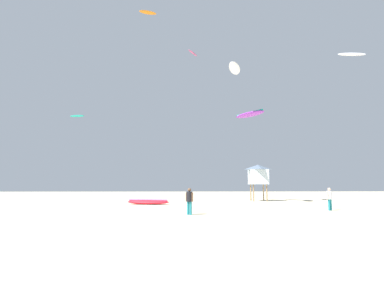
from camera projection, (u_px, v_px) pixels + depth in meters
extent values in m
plane|color=beige|center=(204.00, 230.00, 14.12)|extent=(120.00, 120.00, 0.00)
cylinder|color=teal|center=(188.00, 208.00, 20.96)|extent=(0.16, 0.16, 0.86)
cylinder|color=teal|center=(191.00, 208.00, 20.86)|extent=(0.16, 0.16, 0.86)
cylinder|color=black|center=(189.00, 197.00, 21.00)|extent=(0.39, 0.39, 0.64)
cylinder|color=brown|center=(186.00, 197.00, 21.12)|extent=(0.11, 0.11, 0.59)
cylinder|color=brown|center=(192.00, 197.00, 20.87)|extent=(0.11, 0.11, 0.59)
sphere|color=brown|center=(189.00, 190.00, 21.05)|extent=(0.23, 0.23, 0.23)
cylinder|color=teal|center=(329.00, 205.00, 24.04)|extent=(0.16, 0.16, 0.84)
cylinder|color=teal|center=(331.00, 205.00, 24.14)|extent=(0.16, 0.16, 0.84)
cylinder|color=silver|center=(329.00, 195.00, 24.18)|extent=(0.39, 0.39, 0.63)
cylinder|color=beige|center=(328.00, 195.00, 24.05)|extent=(0.11, 0.11, 0.58)
cylinder|color=beige|center=(331.00, 195.00, 24.30)|extent=(0.11, 0.11, 0.58)
sphere|color=beige|center=(329.00, 189.00, 24.23)|extent=(0.23, 0.23, 0.23)
ellipsoid|color=red|center=(148.00, 202.00, 30.76)|extent=(4.36, 2.14, 0.52)
cylinder|color=#E5598C|center=(148.00, 200.00, 30.78)|extent=(3.80, 1.06, 0.18)
cylinder|color=#8C704C|center=(264.00, 192.00, 37.15)|extent=(0.14, 0.14, 1.90)
cylinder|color=#8C704C|center=(267.00, 193.00, 35.66)|extent=(0.14, 0.14, 1.90)
cylinder|color=#8C704C|center=(251.00, 192.00, 37.11)|extent=(0.14, 0.14, 1.90)
cylinder|color=#8C704C|center=(254.00, 193.00, 35.62)|extent=(0.14, 0.14, 1.90)
cube|color=silver|center=(258.00, 177.00, 36.60)|extent=(2.00, 2.00, 1.70)
pyramid|color=slate|center=(258.00, 167.00, 36.73)|extent=(2.30, 2.30, 0.55)
ellipsoid|color=purple|center=(250.00, 114.00, 35.67)|extent=(3.34, 4.21, 0.57)
cylinder|color=#19B29E|center=(250.00, 113.00, 35.69)|extent=(2.29, 3.35, 0.19)
ellipsoid|color=#19B29E|center=(77.00, 116.00, 55.74)|extent=(2.77, 1.30, 0.35)
ellipsoid|color=#E5598C|center=(193.00, 53.00, 58.05)|extent=(2.33, 3.21, 0.78)
ellipsoid|color=orange|center=(148.00, 12.00, 48.51)|extent=(2.77, 1.55, 0.43)
ellipsoid|color=white|center=(352.00, 54.00, 42.11)|extent=(3.78, 1.23, 0.90)
ellipsoid|color=white|center=(235.00, 68.00, 32.95)|extent=(2.21, 3.91, 0.63)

